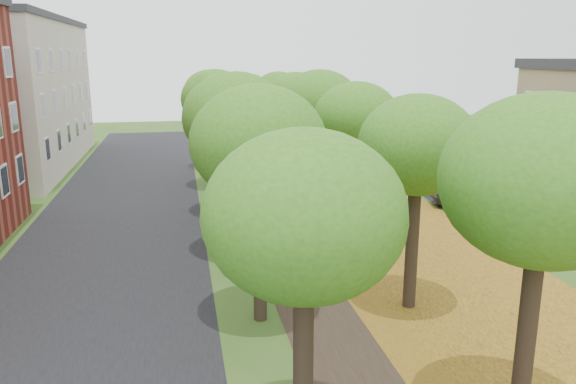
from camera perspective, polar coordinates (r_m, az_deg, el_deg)
name	(u,v)px	position (r m, az deg, el deg)	size (l,w,h in m)	color
street_asphalt	(112,237)	(25.97, -17.41, -4.42)	(8.00, 70.00, 0.01)	black
footpath	(280,228)	(26.14, -0.85, -3.64)	(3.20, 70.00, 0.01)	black
leaf_verge	(382,222)	(27.42, 9.51, -3.00)	(7.50, 70.00, 0.01)	#A1881D
parking_lot	(529,208)	(32.14, 23.24, -1.46)	(9.00, 16.00, 0.01)	black
tree_row_west	(230,119)	(24.81, -5.94, 7.36)	(3.78, 33.78, 6.74)	black
tree_row_east	(336,117)	(25.67, 4.89, 7.60)	(3.78, 33.78, 6.74)	black
car_silver	(554,229)	(26.27, 25.43, -3.40)	(1.59, 3.96, 1.35)	silver
car_red	(521,215)	(28.16, 22.59, -2.13)	(1.32, 3.79, 1.25)	maroon
car_grey	(478,193)	(31.32, 18.77, -0.12)	(1.97, 4.85, 1.41)	#35353A
car_white	(473,180)	(34.14, 18.30, 1.13)	(2.53, 5.49, 1.53)	silver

